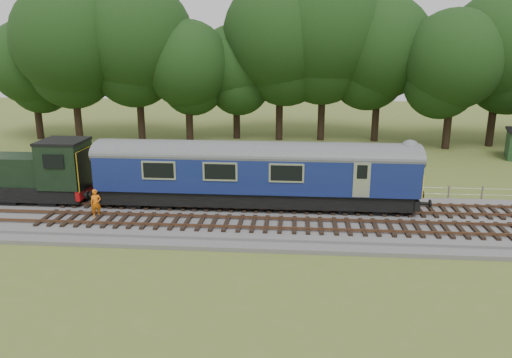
{
  "coord_description": "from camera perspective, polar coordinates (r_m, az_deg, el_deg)",
  "views": [
    {
      "loc": [
        -3.44,
        -25.92,
        9.52
      ],
      "look_at": [
        -5.72,
        1.4,
        2.0
      ],
      "focal_mm": 35.0,
      "sensor_mm": 36.0,
      "label": 1
    }
  ],
  "objects": [
    {
      "name": "worker",
      "position": [
        28.31,
        -17.83,
        -2.67
      ],
      "size": [
        0.67,
        0.59,
        1.55
      ],
      "primitive_type": "imported",
      "rotation": [
        0.0,
        0.0,
        0.46
      ],
      "color": "orange",
      "rests_on": "ballast"
    },
    {
      "name": "ground",
      "position": [
        27.83,
        11.63,
        -5.0
      ],
      "size": [
        120.0,
        120.0,
        0.0
      ],
      "primitive_type": "plane",
      "color": "#586B27",
      "rests_on": "ground"
    },
    {
      "name": "track_south",
      "position": [
        26.2,
        12.07,
        -5.36
      ],
      "size": [
        67.2,
        2.4,
        0.21
      ],
      "color": "black",
      "rests_on": "ballast"
    },
    {
      "name": "fence",
      "position": [
        32.07,
        10.72,
        -2.21
      ],
      "size": [
        64.0,
        0.12,
        1.0
      ],
      "primitive_type": null,
      "color": "#6B6054",
      "rests_on": "ground"
    },
    {
      "name": "ballast",
      "position": [
        27.77,
        11.65,
        -4.66
      ],
      "size": [
        70.0,
        7.0,
        0.35
      ],
      "primitive_type": "cube",
      "color": "#4C4C4F",
      "rests_on": "ground"
    },
    {
      "name": "shunter_loco",
      "position": [
        32.67,
        -25.2,
        0.5
      ],
      "size": [
        8.91,
        2.6,
        3.38
      ],
      "color": "black",
      "rests_on": "ground"
    },
    {
      "name": "tree_line",
      "position": [
        48.98,
        8.73,
        3.95
      ],
      "size": [
        70.0,
        8.0,
        18.0
      ],
      "primitive_type": null,
      "color": "black",
      "rests_on": "ground"
    },
    {
      "name": "track_north",
      "position": [
        29.01,
        11.36,
        -3.27
      ],
      "size": [
        67.2,
        2.4,
        0.21
      ],
      "color": "black",
      "rests_on": "ballast"
    },
    {
      "name": "dmu_railcar",
      "position": [
        28.28,
        -0.07,
        1.19
      ],
      "size": [
        18.05,
        2.86,
        3.88
      ],
      "color": "black",
      "rests_on": "ground"
    }
  ]
}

